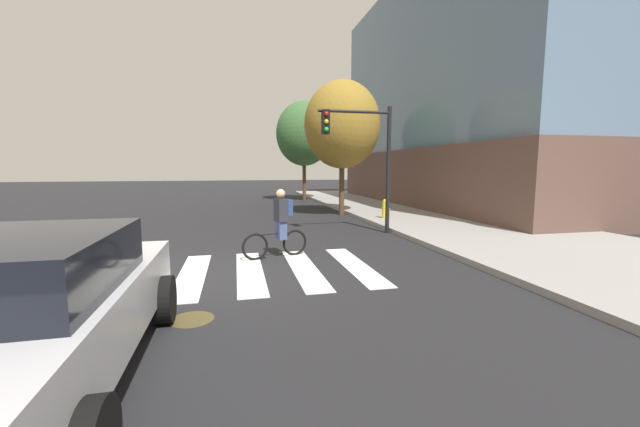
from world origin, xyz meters
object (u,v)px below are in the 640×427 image
at_px(sedan_near, 29,313).
at_px(cyclist, 280,224).
at_px(street_tree_mid, 304,134).
at_px(manhole_cover, 192,319).
at_px(traffic_light_near, 365,148).
at_px(fire_hydrant, 385,209).
at_px(street_tree_near, 342,125).

distance_m(sedan_near, cyclist, 5.93).
bearing_deg(street_tree_mid, sedan_near, -107.17).
distance_m(manhole_cover, sedan_near, 2.18).
bearing_deg(street_tree_mid, traffic_light_near, -91.65).
height_order(cyclist, fire_hydrant, cyclist).
bearing_deg(street_tree_near, fire_hydrant, -65.36).
height_order(cyclist, traffic_light_near, traffic_light_near).
bearing_deg(street_tree_near, street_tree_mid, 91.83).
bearing_deg(fire_hydrant, cyclist, -133.17).
bearing_deg(cyclist, street_tree_mid, 77.63).
relative_size(manhole_cover, fire_hydrant, 0.82).
xyz_separation_m(cyclist, fire_hydrant, (4.92, 5.25, -0.31)).
distance_m(manhole_cover, traffic_light_near, 8.43).
height_order(sedan_near, street_tree_near, street_tree_near).
bearing_deg(street_tree_mid, cyclist, -102.37).
xyz_separation_m(sedan_near, fire_hydrant, (7.94, 10.36, -0.29)).
relative_size(cyclist, fire_hydrant, 2.17).
xyz_separation_m(sedan_near, street_tree_near, (6.80, 12.84, 3.33)).
bearing_deg(street_tree_near, cyclist, -116.09).
height_order(traffic_light_near, fire_hydrant, traffic_light_near).
bearing_deg(traffic_light_near, fire_hydrant, 54.87).
bearing_deg(street_tree_mid, fire_hydrant, -82.59).
xyz_separation_m(fire_hydrant, street_tree_near, (-1.14, 2.48, 3.62)).
xyz_separation_m(cyclist, traffic_light_near, (3.13, 2.71, 2.02)).
relative_size(cyclist, traffic_light_near, 0.40).
xyz_separation_m(traffic_light_near, street_tree_mid, (0.38, 13.33, 1.60)).
bearing_deg(manhole_cover, street_tree_near, 64.04).
distance_m(manhole_cover, fire_hydrant, 11.05).
bearing_deg(sedan_near, cyclist, 59.44).
distance_m(street_tree_near, street_tree_mid, 8.32).
relative_size(cyclist, street_tree_near, 0.27).
bearing_deg(cyclist, street_tree_near, 63.91).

